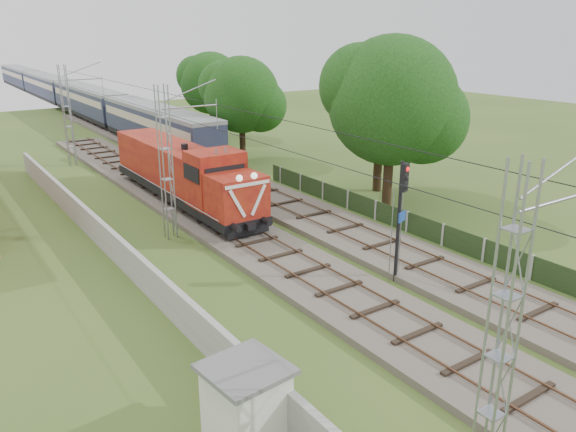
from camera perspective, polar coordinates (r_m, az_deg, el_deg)
ground at (r=22.66m, az=7.66°, el=-9.50°), size 140.00×140.00×0.00m
track_main at (r=27.65m, az=-1.98°, el=-3.60°), size 4.20×70.00×0.45m
track_side at (r=40.74m, az=-5.82°, el=3.59°), size 4.20×80.00×0.45m
catenary at (r=29.50m, az=-12.19°, el=5.28°), size 3.31×70.00×8.00m
boundary_wall at (r=29.34m, az=-18.16°, el=-2.05°), size 0.25×40.00×1.50m
fence at (r=29.67m, az=15.47°, el=-1.87°), size 0.12×32.00×1.20m
locomotive at (r=35.42m, az=-10.61°, el=4.39°), size 2.84×16.24×4.12m
coach_rake at (r=83.82m, az=-21.67°, el=11.62°), size 2.93×87.37×3.38m
signal_post at (r=23.98m, az=11.47°, el=1.48°), size 0.58×0.46×5.40m
relay_hut at (r=15.88m, az=-4.26°, el=-18.23°), size 2.28×2.28×2.14m
tree_a at (r=34.24m, az=10.67°, el=11.28°), size 8.01×7.62×10.38m
tree_b at (r=38.07m, az=9.56°, el=11.39°), size 7.48×7.13×9.70m
tree_c at (r=47.63m, az=-4.67°, el=12.09°), size 6.60×6.29×8.56m
tree_d at (r=59.09m, az=-7.75°, el=13.16°), size 6.55×6.24×8.49m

